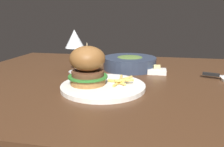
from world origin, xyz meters
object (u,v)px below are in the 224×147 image
(main_plate, at_px, (104,86))
(butter_dish, at_px, (157,71))
(wine_glass, at_px, (75,40))
(burger_sandwich, at_px, (88,65))
(soup_bowl, at_px, (130,62))

(main_plate, bearing_deg, butter_dish, 53.47)
(main_plate, relative_size, wine_glass, 1.55)
(burger_sandwich, height_order, butter_dish, burger_sandwich)
(wine_glass, distance_m, soup_bowl, 0.26)
(butter_dish, distance_m, soup_bowl, 0.14)
(main_plate, distance_m, soup_bowl, 0.30)
(main_plate, xyz_separation_m, soup_bowl, (0.05, 0.29, 0.02))
(soup_bowl, bearing_deg, burger_sandwich, -109.07)
(butter_dish, bearing_deg, soup_bowl, 151.43)
(wine_glass, height_order, butter_dish, wine_glass)
(burger_sandwich, bearing_deg, soup_bowl, 70.93)
(main_plate, height_order, burger_sandwich, burger_sandwich)
(main_plate, distance_m, wine_glass, 0.28)
(burger_sandwich, relative_size, wine_glass, 0.76)
(burger_sandwich, bearing_deg, main_plate, 3.27)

